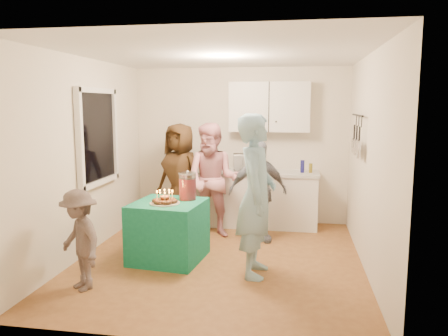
% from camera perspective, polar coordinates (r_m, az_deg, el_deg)
% --- Properties ---
extents(floor, '(4.00, 4.00, 0.00)m').
position_cam_1_polar(floor, '(5.78, -0.58, -11.87)').
color(floor, brown).
rests_on(floor, ground).
extents(ceiling, '(4.00, 4.00, 0.00)m').
position_cam_1_polar(ceiling, '(5.45, -0.63, 14.71)').
color(ceiling, white).
rests_on(ceiling, floor).
extents(back_wall, '(3.60, 3.60, 0.00)m').
position_cam_1_polar(back_wall, '(7.43, 2.10, 2.96)').
color(back_wall, silver).
rests_on(back_wall, floor).
extents(left_wall, '(4.00, 4.00, 0.00)m').
position_cam_1_polar(left_wall, '(6.04, -17.66, 1.34)').
color(left_wall, silver).
rests_on(left_wall, floor).
extents(right_wall, '(4.00, 4.00, 0.00)m').
position_cam_1_polar(right_wall, '(5.45, 18.38, 0.58)').
color(right_wall, silver).
rests_on(right_wall, floor).
extents(window_night, '(0.04, 1.00, 1.20)m').
position_cam_1_polar(window_night, '(6.27, -16.27, 3.94)').
color(window_night, black).
rests_on(window_night, left_wall).
extents(counter, '(2.20, 0.58, 0.86)m').
position_cam_1_polar(counter, '(7.25, 3.33, -4.15)').
color(counter, white).
rests_on(counter, floor).
extents(countertop, '(2.24, 0.62, 0.05)m').
position_cam_1_polar(countertop, '(7.16, 3.36, -0.60)').
color(countertop, beige).
rests_on(countertop, counter).
extents(upper_cabinet, '(1.30, 0.30, 0.80)m').
position_cam_1_polar(upper_cabinet, '(7.20, 5.96, 7.93)').
color(upper_cabinet, white).
rests_on(upper_cabinet, back_wall).
extents(pot_rack, '(0.12, 1.00, 0.60)m').
position_cam_1_polar(pot_rack, '(6.10, 16.76, 4.27)').
color(pot_rack, black).
rests_on(pot_rack, right_wall).
extents(microwave, '(0.55, 0.42, 0.27)m').
position_cam_1_polar(microwave, '(7.14, 3.24, 0.69)').
color(microwave, white).
rests_on(microwave, countertop).
extents(party_table, '(0.94, 0.94, 0.76)m').
position_cam_1_polar(party_table, '(5.71, -7.26, -8.15)').
color(party_table, '#117653').
rests_on(party_table, floor).
extents(donut_cake, '(0.38, 0.38, 0.18)m').
position_cam_1_polar(donut_cake, '(5.51, -7.75, -3.74)').
color(donut_cake, '#381C0C').
rests_on(donut_cake, party_table).
extents(punch_jar, '(0.22, 0.22, 0.34)m').
position_cam_1_polar(punch_jar, '(5.69, -4.77, -2.47)').
color(punch_jar, '#B50E1B').
rests_on(punch_jar, party_table).
extents(man_birthday, '(0.46, 0.70, 1.89)m').
position_cam_1_polar(man_birthday, '(5.07, 4.23, -3.63)').
color(man_birthday, '#8DB9CD').
rests_on(man_birthday, floor).
extents(woman_back_left, '(0.98, 0.85, 1.70)m').
position_cam_1_polar(woman_back_left, '(7.00, -5.78, -1.14)').
color(woman_back_left, brown).
rests_on(woman_back_left, floor).
extents(woman_back_center, '(0.90, 0.73, 1.72)m').
position_cam_1_polar(woman_back_center, '(6.56, -1.48, -1.63)').
color(woman_back_center, '#D46F87').
rests_on(woman_back_center, floor).
extents(woman_back_right, '(0.94, 0.64, 1.48)m').
position_cam_1_polar(woman_back_right, '(6.36, 4.45, -3.08)').
color(woman_back_right, black).
rests_on(woman_back_right, floor).
extents(child_near_left, '(0.81, 0.76, 1.10)m').
position_cam_1_polar(child_near_left, '(4.99, -18.34, -8.92)').
color(child_near_left, '#504340').
rests_on(child_near_left, floor).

